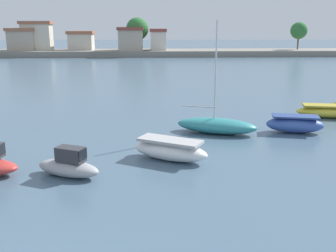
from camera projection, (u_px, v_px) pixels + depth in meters
name	position (u px, v px, depth m)	size (l,w,h in m)	color
moored_boat_2	(69.00, 166.00, 18.58)	(3.52, 2.48, 1.46)	#9E9EA3
moored_boat_3	(170.00, 150.00, 20.87)	(4.47, 3.36, 1.14)	white
moored_boat_4	(216.00, 125.00, 26.06)	(5.68, 3.62, 7.34)	teal
moored_boat_5	(295.00, 124.00, 26.19)	(3.98, 2.24, 1.18)	#3856A8
moored_boat_6	(328.00, 111.00, 30.53)	(5.10, 2.49, 1.00)	yellow
distant_shoreline	(123.00, 47.00, 93.12)	(115.20, 11.18, 8.95)	gray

